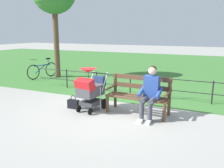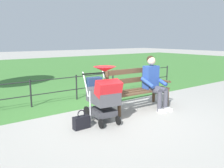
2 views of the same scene
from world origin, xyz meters
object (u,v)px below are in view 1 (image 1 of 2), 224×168
object	(u,v)px
park_bench	(139,93)
handbag	(73,104)
stroller	(90,89)
person_on_bench	(150,91)
bicycle	(43,70)

from	to	relation	value
park_bench	handbag	xyz separation A→B (m)	(1.75, 0.39, -0.40)
park_bench	stroller	distance (m)	1.28
person_on_bench	stroller	world-z (taller)	person_on_bench
park_bench	handbag	world-z (taller)	park_bench
park_bench	bicycle	size ratio (longest dim) A/B	0.99
bicycle	handbag	bearing A→B (deg)	139.84
park_bench	stroller	bearing A→B (deg)	16.12
person_on_bench	stroller	bearing A→B (deg)	4.75
stroller	handbag	xyz separation A→B (m)	(0.52, 0.04, -0.47)
park_bench	person_on_bench	distance (m)	0.45
bicycle	park_bench	bearing A→B (deg)	153.27
park_bench	person_on_bench	size ratio (longest dim) A/B	1.27
person_on_bench	handbag	size ratio (longest dim) A/B	3.45
stroller	bicycle	distance (m)	5.29
person_on_bench	stroller	xyz separation A→B (m)	(1.59, 0.13, -0.08)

